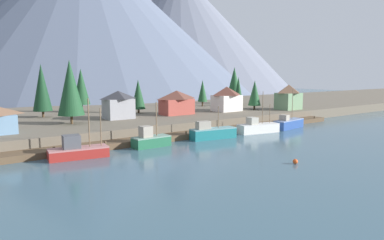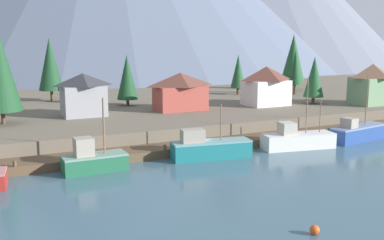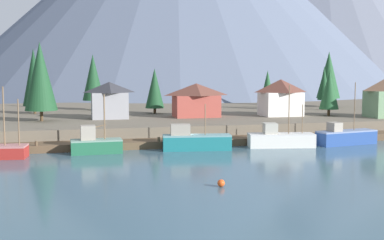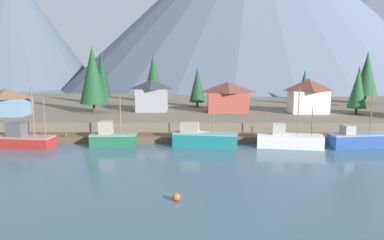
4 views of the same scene
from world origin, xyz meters
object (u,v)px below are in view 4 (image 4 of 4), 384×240
at_px(conifer_back_left, 153,75).
at_px(conifer_centre, 197,85).
at_px(conifer_near_left, 93,75).
at_px(channel_buoy, 176,197).
at_px(house_grey, 152,95).
at_px(house_blue, 7,102).
at_px(house_red, 228,97).
at_px(conifer_far_left, 367,74).
at_px(fishing_boat_red, 23,139).
at_px(conifer_near_right, 102,75).
at_px(fishing_boat_teal, 203,138).
at_px(fishing_boat_green, 112,138).
at_px(fishing_boat_white, 289,140).
at_px(conifer_mid_left, 359,82).
at_px(fishing_boat_blue, 360,140).
at_px(house_white, 308,95).
at_px(conifer_mid_right, 357,89).
at_px(conifer_back_right, 304,84).

height_order(conifer_back_left, conifer_centre, conifer_back_left).
relative_size(conifer_near_left, channel_buoy, 17.92).
relative_size(house_grey, house_blue, 0.82).
xyz_separation_m(house_red, conifer_far_left, (33.34, 15.52, 3.93)).
distance_m(fishing_boat_red, conifer_near_right, 34.35).
height_order(fishing_boat_teal, house_blue, house_blue).
height_order(fishing_boat_green, fishing_boat_white, fishing_boat_white).
height_order(fishing_boat_teal, conifer_mid_left, conifer_mid_left).
relative_size(fishing_boat_blue, conifer_back_left, 0.85).
relative_size(conifer_mid_left, channel_buoy, 12.57).
bearing_deg(conifer_far_left, conifer_near_left, -164.37).
height_order(house_white, conifer_far_left, conifer_far_left).
bearing_deg(conifer_near_left, house_red, 2.20).
bearing_deg(house_blue, conifer_back_left, 46.04).
height_order(fishing_boat_blue, conifer_near_left, conifer_near_left).
height_order(conifer_centre, conifer_far_left, conifer_far_left).
bearing_deg(house_grey, conifer_near_right, 135.54).
distance_m(house_red, house_blue, 40.50).
bearing_deg(conifer_back_left, fishing_boat_white, -59.14).
xyz_separation_m(house_white, conifer_mid_left, (13.51, 9.73, 2.06)).
distance_m(fishing_boat_red, conifer_mid_right, 57.22).
distance_m(conifer_near_right, conifer_back_right, 45.99).
xyz_separation_m(fishing_boat_blue, house_grey, (-31.89, 20.74, 4.50)).
bearing_deg(conifer_near_right, conifer_mid_right, -18.01).
height_order(conifer_near_left, conifer_near_right, conifer_near_left).
height_order(house_white, conifer_back_left, conifer_back_left).
relative_size(house_red, conifer_far_left, 0.68).
xyz_separation_m(fishing_boat_green, conifer_near_left, (-7.37, 18.17, 8.41)).
bearing_deg(fishing_boat_blue, conifer_mid_left, 58.29).
distance_m(fishing_boat_blue, house_grey, 38.31).
xyz_separation_m(fishing_boat_blue, conifer_back_left, (-33.59, 39.20, 7.89)).
bearing_deg(house_red, fishing_boat_green, -133.66).
height_order(fishing_boat_red, fishing_boat_green, fishing_boat_red).
xyz_separation_m(fishing_boat_red, fishing_boat_blue, (48.14, -0.02, -0.04)).
height_order(fishing_boat_blue, house_white, house_white).
relative_size(house_grey, conifer_back_right, 0.79).
xyz_separation_m(house_grey, conifer_mid_left, (43.35, 7.70, 2.22)).
bearing_deg(conifer_mid_right, house_grey, 173.93).
relative_size(house_grey, conifer_near_right, 0.52).
relative_size(fishing_boat_white, conifer_near_right, 0.79).
bearing_deg(conifer_mid_left, fishing_boat_blue, -111.95).
distance_m(conifer_near_right, channel_buoy, 58.47).
xyz_separation_m(conifer_near_left, conifer_centre, (19.83, 9.53, -2.46)).
xyz_separation_m(conifer_back_right, conifer_far_left, (14.86, 2.04, 2.28)).
bearing_deg(house_grey, house_white, -3.89).
bearing_deg(conifer_mid_left, house_grey, -169.93).
height_order(conifer_back_right, conifer_far_left, conifer_far_left).
bearing_deg(conifer_back_right, conifer_centre, -168.53).
bearing_deg(fishing_boat_red, house_blue, 130.37).
relative_size(fishing_boat_white, channel_buoy, 13.49).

